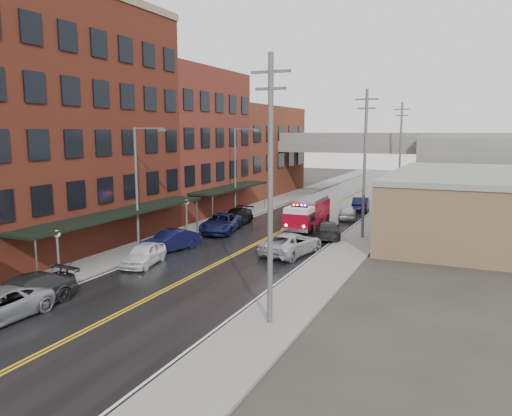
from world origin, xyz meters
The scene contains 30 objects.
road centered at (0.00, 30.00, 0.01)m, with size 11.00×160.00×0.02m, color black.
sidewalk_left centered at (-7.30, 30.00, 0.07)m, with size 3.00×160.00×0.15m, color slate.
sidewalk_right centered at (7.30, 30.00, 0.07)m, with size 3.00×160.00×0.15m, color slate.
curb_left centered at (-5.65, 30.00, 0.07)m, with size 0.30×160.00×0.15m, color gray.
curb_right centered at (5.65, 30.00, 0.07)m, with size 0.30×160.00×0.15m, color gray.
brick_building_b centered at (-13.30, 23.00, 9.00)m, with size 9.00×20.00×18.00m, color #582517.
brick_building_c centered at (-13.30, 40.50, 7.50)m, with size 9.00×15.00×15.00m, color maroon.
brick_building_far centered at (-13.30, 58.00, 6.00)m, with size 9.00×20.00×12.00m, color brown.
tan_building centered at (16.00, 40.00, 2.50)m, with size 14.00×22.00×5.00m, color olive.
right_far_block centered at (18.00, 70.00, 4.00)m, with size 18.00×30.00×8.00m, color slate.
awning_1 centered at (-7.49, 23.00, 2.99)m, with size 2.60×18.00×3.09m.
awning_2 centered at (-7.49, 40.50, 2.99)m, with size 2.60×13.00×3.09m.
globe_lamp_1 centered at (-6.40, 16.00, 2.31)m, with size 0.44×0.44×3.12m.
globe_lamp_2 centered at (-6.40, 30.00, 2.31)m, with size 0.44×0.44×3.12m.
street_lamp_1 centered at (-6.55, 24.00, 5.19)m, with size 2.64×0.22×9.00m.
street_lamp_2 centered at (-6.55, 40.00, 5.19)m, with size 2.64×0.22×9.00m.
utility_pole_0 centered at (7.20, 15.00, 6.31)m, with size 1.80×0.24×12.00m.
utility_pole_1 centered at (7.20, 35.00, 6.31)m, with size 1.80×0.24×12.00m.
utility_pole_2 centered at (7.20, 55.00, 6.31)m, with size 1.80×0.24×12.00m.
overpass centered at (0.00, 62.00, 5.99)m, with size 40.00×10.00×7.50m.
fire_truck centered at (1.67, 37.52, 1.44)m, with size 3.05×7.33×2.66m.
parked_car_left_3 centered at (-4.74, 12.02, 0.81)m, with size 2.26×5.56×1.61m, color #272729.
parked_car_left_4 centered at (-4.28, 21.20, 0.73)m, with size 1.73×4.30×1.46m, color white.
parked_car_left_5 centered at (-4.81, 25.20, 0.77)m, with size 1.62×4.66×1.54m, color black.
parked_car_left_6 centered at (-4.66, 32.77, 0.81)m, with size 2.68×5.82×1.62m, color #111842.
parked_car_left_7 centered at (-5.00, 36.61, 0.75)m, with size 2.10×5.17×1.50m, color black.
parked_car_right_0 centered at (3.64, 27.80, 0.79)m, with size 2.62×5.69×1.58m, color #ACAEB4.
parked_car_right_1 centered at (4.48, 34.20, 0.72)m, with size 2.01×4.95×1.44m, color black.
parked_car_right_2 centered at (3.89, 43.63, 0.71)m, with size 1.67×4.14×1.41m, color #B4B4B4.
parked_car_right_3 centered at (3.96, 49.63, 0.77)m, with size 1.63×4.68×1.54m, color black.
Camera 1 is at (15.33, -4.99, 8.73)m, focal length 35.00 mm.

